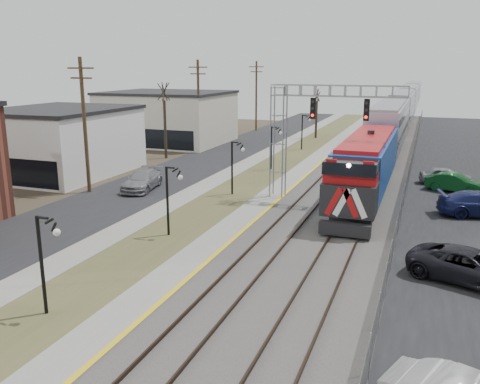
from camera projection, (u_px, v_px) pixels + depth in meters
The scene contains 19 objects.
street_west at pixel (184, 170), 46.78m from camera, with size 7.00×120.00×0.04m, color black.
sidewalk at pixel (229, 173), 45.26m from camera, with size 2.00×120.00×0.08m, color gray.
grass_median at pixel (261, 176), 44.26m from camera, with size 4.00×120.00×0.06m, color #494D29.
platform at pixel (294, 177), 43.23m from camera, with size 2.00×120.00×0.24m, color gray.
ballast_bed at pixel (354, 182), 41.55m from camera, with size 8.00×120.00×0.20m, color #595651.
platform_edge at pixel (305, 177), 42.90m from camera, with size 0.24×120.00×0.01m, color gold.
track_near at pixel (330, 178), 42.18m from camera, with size 1.58×120.00×0.15m.
track_far at pixel (373, 181), 41.01m from camera, with size 1.58×120.00×0.15m.
train at pixel (403, 109), 78.00m from camera, with size 3.00×108.65×5.33m.
signal_gantry at pixel (303, 122), 34.78m from camera, with size 9.00×1.07×8.15m.
lampposts at pixel (170, 200), 28.56m from camera, with size 0.14×62.14×4.00m.
utility_poles at pixel (85, 127), 37.47m from camera, with size 0.28×80.28×10.00m.
fence at pixel (408, 178), 39.97m from camera, with size 0.04×120.00×1.60m, color gray.
buildings_west at pixel (11, 150), 39.41m from camera, with size 14.00×67.00×7.00m.
bare_trees at pixel (190, 135), 50.08m from camera, with size 12.30×42.30×5.95m.
car_lot_c at pixel (471, 267), 22.35m from camera, with size 2.46×5.32×1.48m, color black.
car_lot_e at pixel (446, 176), 40.98m from camera, with size 1.63×4.05×1.38m, color gray.
car_lot_f at pixel (456, 183), 38.43m from camera, with size 1.49×4.27×1.41m, color #0E471C.
car_street_b at pixel (142, 181), 39.22m from camera, with size 2.05×5.04×1.46m, color gray.
Camera 1 is at (9.26, -6.24, 9.38)m, focal length 38.00 mm.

